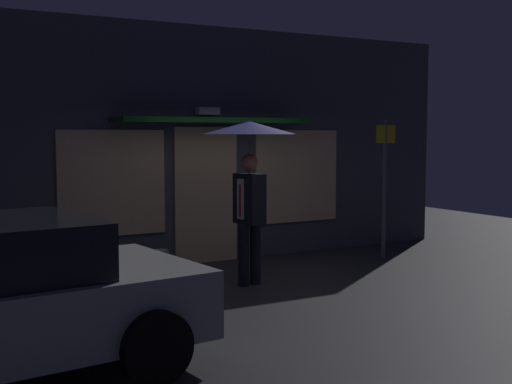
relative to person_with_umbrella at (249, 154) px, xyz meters
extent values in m
plane|color=#2D2D33|center=(0.21, -0.37, -1.81)|extent=(18.00, 18.00, 0.00)
cube|color=#4C4C56|center=(0.21, 1.98, 0.09)|extent=(9.59, 0.30, 3.81)
cube|color=#F9D199|center=(0.21, 1.81, -0.71)|extent=(1.10, 0.04, 2.20)
cube|color=#F9D199|center=(-1.35, 1.81, -0.46)|extent=(1.66, 0.04, 1.60)
cube|color=#F9D199|center=(1.96, 1.81, -0.46)|extent=(1.66, 0.04, 1.60)
cube|color=white|center=(0.21, 1.73, 0.64)|extent=(0.36, 0.16, 0.12)
cube|color=#144C19|center=(0.21, 1.48, 0.49)|extent=(3.20, 0.70, 0.08)
cylinder|color=black|center=(0.10, 0.01, -1.38)|extent=(0.15, 0.15, 0.86)
cylinder|color=black|center=(-0.10, -0.01, -1.38)|extent=(0.15, 0.15, 0.86)
cube|color=black|center=(0.00, 0.00, -0.61)|extent=(0.30, 0.49, 0.69)
cube|color=silver|center=(-0.13, 0.02, -0.61)|extent=(0.04, 0.14, 0.55)
cube|color=red|center=(-0.13, 0.02, -0.63)|extent=(0.03, 0.05, 0.44)
sphere|color=#CC755E|center=(0.00, 0.00, -0.11)|extent=(0.24, 0.24, 0.24)
cylinder|color=slate|center=(0.00, 0.00, -0.06)|extent=(0.02, 0.02, 1.02)
cone|color=#14144C|center=(0.00, 0.00, 0.36)|extent=(1.28, 1.28, 0.17)
cylinder|color=black|center=(-2.69, -1.05, -1.49)|extent=(0.66, 0.28, 0.64)
cylinder|color=black|center=(-2.51, -2.87, -1.49)|extent=(0.66, 0.28, 0.64)
cylinder|color=#595B60|center=(3.03, 0.76, -0.64)|extent=(0.07, 0.07, 2.33)
cube|color=gold|center=(3.03, 0.74, 0.27)|extent=(0.40, 0.02, 0.30)
cylinder|color=#B2A899|center=(-1.04, 0.67, -1.57)|extent=(0.21, 0.21, 0.48)
camera|label=1|loc=(-4.53, -8.12, 0.30)|focal=47.80mm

